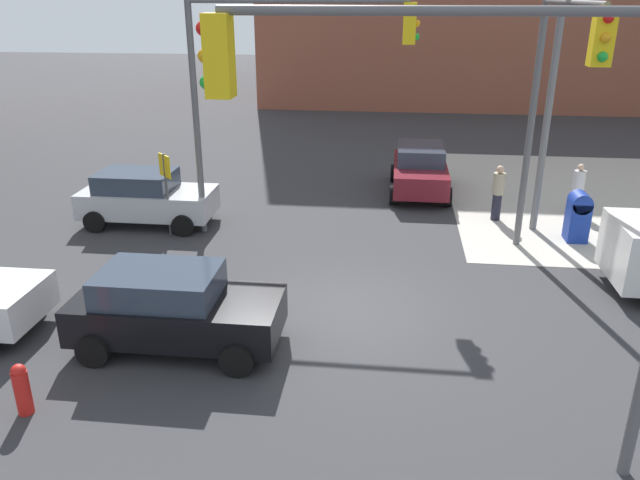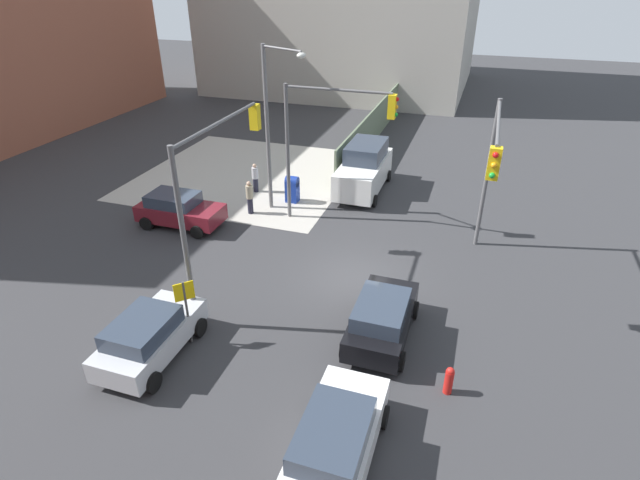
{
  "view_description": "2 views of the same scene",
  "coord_description": "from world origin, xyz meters",
  "px_view_note": "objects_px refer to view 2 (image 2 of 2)",
  "views": [
    {
      "loc": [
        0.91,
        -12.24,
        6.58
      ],
      "look_at": [
        -0.64,
        1.01,
        1.27
      ],
      "focal_mm": 35.0,
      "sensor_mm": 36.0,
      "label": 1
    },
    {
      "loc": [
        -16.35,
        -3.99,
        11.09
      ],
      "look_at": [
        0.27,
        1.5,
        1.38
      ],
      "focal_mm": 28.0,
      "sensor_mm": 36.0,
      "label": 2
    }
  ],
  "objects_px": {
    "smokestack": "(120,1)",
    "mailbox_blue": "(292,188)",
    "van_white_delivery": "(364,168)",
    "pedestrian_crossing": "(255,177)",
    "street_lamp_corner": "(272,119)",
    "hatchback_maroon": "(179,209)",
    "fire_hydrant": "(449,380)",
    "traffic_signal_ne_corner": "(327,130)",
    "coupe_black": "(382,318)",
    "hatchback_silver": "(149,336)",
    "pedestrian_waiting": "(250,197)",
    "traffic_signal_nw_corner": "(216,176)",
    "traffic_signal_se_corner": "(491,163)",
    "hatchback_white": "(336,440)"
  },
  "relations": [
    {
      "from": "van_white_delivery",
      "to": "hatchback_maroon",
      "type": "bearing_deg",
      "value": 133.54
    },
    {
      "from": "street_lamp_corner",
      "to": "pedestrian_crossing",
      "type": "relative_size",
      "value": 4.92
    },
    {
      "from": "hatchback_white",
      "to": "hatchback_maroon",
      "type": "distance_m",
      "value": 14.96
    },
    {
      "from": "street_lamp_corner",
      "to": "hatchback_silver",
      "type": "xyz_separation_m",
      "value": [
        -11.44,
        -0.5,
        -3.86
      ]
    },
    {
      "from": "fire_hydrant",
      "to": "mailbox_blue",
      "type": "bearing_deg",
      "value": 39.4
    },
    {
      "from": "hatchback_maroon",
      "to": "van_white_delivery",
      "type": "distance_m",
      "value": 10.13
    },
    {
      "from": "mailbox_blue",
      "to": "traffic_signal_nw_corner",
      "type": "bearing_deg",
      "value": -176.57
    },
    {
      "from": "street_lamp_corner",
      "to": "hatchback_maroon",
      "type": "relative_size",
      "value": 1.98
    },
    {
      "from": "traffic_signal_se_corner",
      "to": "street_lamp_corner",
      "type": "relative_size",
      "value": 0.81
    },
    {
      "from": "hatchback_white",
      "to": "van_white_delivery",
      "type": "distance_m",
      "value": 17.59
    },
    {
      "from": "traffic_signal_se_corner",
      "to": "pedestrian_crossing",
      "type": "bearing_deg",
      "value": 68.65
    },
    {
      "from": "pedestrian_crossing",
      "to": "hatchback_silver",
      "type": "bearing_deg",
      "value": -124.16
    },
    {
      "from": "traffic_signal_ne_corner",
      "to": "traffic_signal_nw_corner",
      "type": "bearing_deg",
      "value": 163.68
    },
    {
      "from": "coupe_black",
      "to": "hatchback_silver",
      "type": "relative_size",
      "value": 1.03
    },
    {
      "from": "street_lamp_corner",
      "to": "traffic_signal_nw_corner",
      "type": "bearing_deg",
      "value": -172.37
    },
    {
      "from": "traffic_signal_ne_corner",
      "to": "hatchback_maroon",
      "type": "distance_m",
      "value": 8.01
    },
    {
      "from": "street_lamp_corner",
      "to": "fire_hydrant",
      "type": "bearing_deg",
      "value": -136.11
    },
    {
      "from": "smokestack",
      "to": "mailbox_blue",
      "type": "bearing_deg",
      "value": -129.49
    },
    {
      "from": "van_white_delivery",
      "to": "fire_hydrant",
      "type": "bearing_deg",
      "value": -156.64
    },
    {
      "from": "street_lamp_corner",
      "to": "van_white_delivery",
      "type": "height_order",
      "value": "street_lamp_corner"
    },
    {
      "from": "smokestack",
      "to": "traffic_signal_ne_corner",
      "type": "height_order",
      "value": "smokestack"
    },
    {
      "from": "hatchback_maroon",
      "to": "pedestrian_waiting",
      "type": "xyz_separation_m",
      "value": [
        2.27,
        -2.63,
        0.06
      ]
    },
    {
      "from": "traffic_signal_se_corner",
      "to": "traffic_signal_ne_corner",
      "type": "height_order",
      "value": "same"
    },
    {
      "from": "smokestack",
      "to": "mailbox_blue",
      "type": "relative_size",
      "value": 11.2
    },
    {
      "from": "fire_hydrant",
      "to": "hatchback_silver",
      "type": "xyz_separation_m",
      "value": [
        -1.4,
        9.16,
        0.36
      ]
    },
    {
      "from": "hatchback_maroon",
      "to": "pedestrian_crossing",
      "type": "relative_size",
      "value": 2.48
    },
    {
      "from": "hatchback_maroon",
      "to": "traffic_signal_ne_corner",
      "type": "bearing_deg",
      "value": -68.63
    },
    {
      "from": "hatchback_maroon",
      "to": "hatchback_white",
      "type": "bearing_deg",
      "value": -133.29
    },
    {
      "from": "hatchback_silver",
      "to": "coupe_black",
      "type": "bearing_deg",
      "value": -64.68
    },
    {
      "from": "hatchback_silver",
      "to": "pedestrian_waiting",
      "type": "distance_m",
      "value": 10.71
    },
    {
      "from": "traffic_signal_ne_corner",
      "to": "pedestrian_waiting",
      "type": "height_order",
      "value": "traffic_signal_ne_corner"
    },
    {
      "from": "fire_hydrant",
      "to": "pedestrian_crossing",
      "type": "bearing_deg",
      "value": 44.51
    },
    {
      "from": "traffic_signal_nw_corner",
      "to": "traffic_signal_ne_corner",
      "type": "xyz_separation_m",
      "value": [
        6.65,
        -1.95,
        -0.06
      ]
    },
    {
      "from": "pedestrian_crossing",
      "to": "traffic_signal_nw_corner",
      "type": "bearing_deg",
      "value": -116.68
    },
    {
      "from": "fire_hydrant",
      "to": "hatchback_maroon",
      "type": "height_order",
      "value": "hatchback_maroon"
    },
    {
      "from": "smokestack",
      "to": "van_white_delivery",
      "type": "bearing_deg",
      "value": -122.41
    },
    {
      "from": "coupe_black",
      "to": "hatchback_white",
      "type": "bearing_deg",
      "value": 179.37
    },
    {
      "from": "hatchback_silver",
      "to": "van_white_delivery",
      "type": "bearing_deg",
      "value": -11.68
    },
    {
      "from": "hatchback_white",
      "to": "pedestrian_crossing",
      "type": "xyz_separation_m",
      "value": [
        15.13,
        9.15,
        -0.0
      ]
    },
    {
      "from": "smokestack",
      "to": "traffic_signal_ne_corner",
      "type": "relative_size",
      "value": 2.46
    },
    {
      "from": "traffic_signal_ne_corner",
      "to": "hatchback_white",
      "type": "xyz_separation_m",
      "value": [
        -12.83,
        -4.3,
        -3.77
      ]
    },
    {
      "from": "smokestack",
      "to": "pedestrian_waiting",
      "type": "relative_size",
      "value": 9.25
    },
    {
      "from": "traffic_signal_se_corner",
      "to": "traffic_signal_ne_corner",
      "type": "distance_m",
      "value": 7.43
    },
    {
      "from": "traffic_signal_ne_corner",
      "to": "smokestack",
      "type": "bearing_deg",
      "value": 50.91
    },
    {
      "from": "van_white_delivery",
      "to": "pedestrian_crossing",
      "type": "bearing_deg",
      "value": 110.51
    },
    {
      "from": "hatchback_silver",
      "to": "street_lamp_corner",
      "type": "bearing_deg",
      "value": 2.52
    },
    {
      "from": "street_lamp_corner",
      "to": "traffic_signal_ne_corner",
      "type": "bearing_deg",
      "value": -100.6
    },
    {
      "from": "fire_hydrant",
      "to": "hatchback_maroon",
      "type": "xyz_separation_m",
      "value": [
        6.93,
        13.33,
        0.36
      ]
    },
    {
      "from": "mailbox_blue",
      "to": "hatchback_maroon",
      "type": "relative_size",
      "value": 0.35
    },
    {
      "from": "hatchback_white",
      "to": "van_white_delivery",
      "type": "height_order",
      "value": "van_white_delivery"
    }
  ]
}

